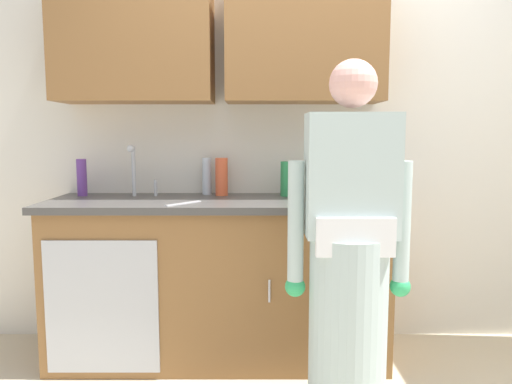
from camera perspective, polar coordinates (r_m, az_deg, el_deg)
The scene contains 12 objects.
kitchen_wall_with_uppers at distance 3.08m, azimuth 3.52°, elevation 9.80°, with size 4.80×0.44×2.70m.
counter_cabinet at distance 2.91m, azimuth -4.57°, elevation -10.47°, with size 1.90×0.62×0.90m.
countertop at distance 2.81m, azimuth -4.59°, elevation -1.26°, with size 1.96×0.66×0.04m, color #474442.
sink at distance 2.89m, azimuth -14.23°, elevation -1.11°, with size 0.50×0.36×0.35m.
person_at_sink at distance 2.17m, azimuth 10.65°, elevation -9.95°, with size 0.55×0.34×1.62m.
bottle_water_tall at distance 2.94m, azimuth 3.40°, elevation 1.56°, with size 0.07×0.07×0.21m, color #2D8C4C.
bottle_dish_liquid at distance 3.13m, azimuth -20.00°, elevation 1.61°, with size 0.06×0.06×0.22m, color #66388C.
bottle_cleaner_spray at distance 3.04m, azimuth -6.00°, elevation 1.86°, with size 0.06×0.06×0.23m, color silver.
bottle_water_short at distance 2.98m, azimuth -4.27°, elevation 1.80°, with size 0.08×0.08×0.23m, color #E05933.
cup_by_sink at distance 2.79m, azimuth 14.42°, elevation -0.22°, with size 0.08×0.08×0.09m, color #33478C.
knife_on_counter at distance 2.64m, azimuth -8.75°, elevation -1.34°, with size 0.24×0.02×0.01m, color silver.
sponge at distance 2.73m, azimuth 5.16°, elevation -0.76°, with size 0.11×0.07×0.03m, color #4CBF4C.
Camera 1 is at (-0.33, -2.07, 1.31)m, focal length 34.03 mm.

